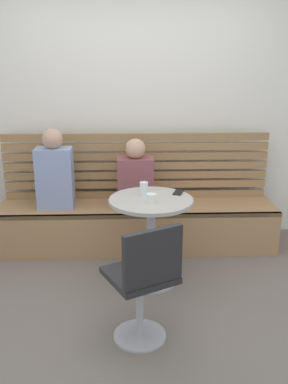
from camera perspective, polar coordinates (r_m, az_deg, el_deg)
name	(u,v)px	position (r m, az deg, el deg)	size (l,w,h in m)	color
ground	(140,316)	(3.25, -0.48, -16.37)	(8.00, 8.00, 0.00)	#70665B
back_wall	(135,96)	(4.35, -1.17, 12.81)	(5.20, 0.10, 2.90)	white
booth_bench	(137,226)	(4.20, -0.96, -4.65)	(2.70, 0.52, 0.44)	#A87C51
booth_backrest	(136,166)	(4.26, -1.06, 3.55)	(2.65, 0.04, 0.67)	#9A7249
cafe_table	(151,224)	(3.46, 0.93, -4.39)	(0.68, 0.68, 0.74)	#ADADB2
white_chair	(144,280)	(2.75, 0.05, -11.79)	(0.54, 0.54, 0.85)	#ADADB2
person_adult	(55,173)	(4.08, -11.95, 2.55)	(0.34, 0.22, 0.76)	#8C9EC6
person_child_left	(136,177)	(4.01, -1.15, 2.00)	(0.34, 0.22, 0.66)	brown
cup_ceramic_white	(151,198)	(3.29, 1.01, -0.84)	(0.08, 0.08, 0.07)	white
cup_water_clear	(144,189)	(3.46, -0.02, 0.46)	(0.07, 0.07, 0.11)	white
phone_on_table	(178,192)	(3.54, 4.65, -0.06)	(0.07, 0.14, 0.01)	black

